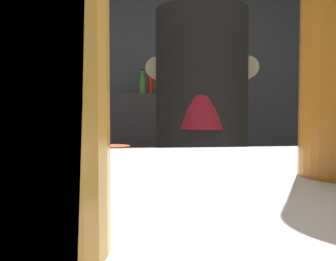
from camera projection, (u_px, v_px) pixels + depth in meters
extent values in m
cube|color=#4A4B50|center=(152.00, 84.00, 3.44)|extent=(5.20, 0.10, 2.70)
cube|color=#4C472E|center=(245.00, 240.00, 1.93)|extent=(2.10, 0.60, 0.90)
cube|color=#393336|center=(156.00, 168.00, 3.20)|extent=(0.90, 0.36, 1.25)
cylinder|color=black|center=(201.00, 89.00, 1.41)|extent=(0.34, 0.34, 0.57)
cone|color=maroon|center=(202.00, 50.00, 1.30)|extent=(0.18, 0.18, 0.54)
cylinder|color=#C9B481|center=(160.00, 72.00, 1.58)|extent=(0.14, 0.33, 0.08)
cylinder|color=#C9B481|center=(243.00, 71.00, 1.55)|extent=(0.14, 0.33, 0.08)
cube|color=brown|center=(321.00, 132.00, 1.93)|extent=(0.10, 0.08, 0.20)
cylinder|color=black|center=(316.00, 105.00, 1.92)|extent=(0.02, 0.02, 0.07)
cylinder|color=black|center=(321.00, 105.00, 1.92)|extent=(0.02, 0.02, 0.08)
cylinder|color=black|center=(326.00, 105.00, 1.93)|extent=(0.02, 0.02, 0.07)
cylinder|color=#C55733|center=(113.00, 150.00, 1.77)|extent=(0.16, 0.16, 0.04)
cube|color=silver|center=(241.00, 152.00, 1.85)|extent=(0.24, 0.07, 0.01)
cylinder|color=#55882B|center=(173.00, 83.00, 3.10)|extent=(0.07, 0.07, 0.17)
cylinder|color=#55882B|center=(173.00, 69.00, 3.09)|extent=(0.03, 0.03, 0.07)
cylinder|color=black|center=(173.00, 64.00, 3.09)|extent=(0.04, 0.04, 0.01)
cylinder|color=red|center=(187.00, 85.00, 3.20)|extent=(0.05, 0.05, 0.16)
cylinder|color=red|center=(187.00, 72.00, 3.19)|extent=(0.02, 0.02, 0.06)
cylinder|color=white|center=(187.00, 67.00, 3.19)|extent=(0.03, 0.03, 0.01)
cylinder|color=red|center=(150.00, 84.00, 3.18)|extent=(0.05, 0.05, 0.17)
cylinder|color=red|center=(150.00, 71.00, 3.18)|extent=(0.02, 0.02, 0.06)
cylinder|color=white|center=(150.00, 66.00, 3.18)|extent=(0.03, 0.03, 0.01)
cylinder|color=#4F8E35|center=(142.00, 85.00, 3.13)|extent=(0.06, 0.06, 0.14)
cylinder|color=#4F8E35|center=(142.00, 74.00, 3.13)|extent=(0.03, 0.03, 0.05)
cylinder|color=black|center=(142.00, 70.00, 3.13)|extent=(0.03, 0.03, 0.01)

